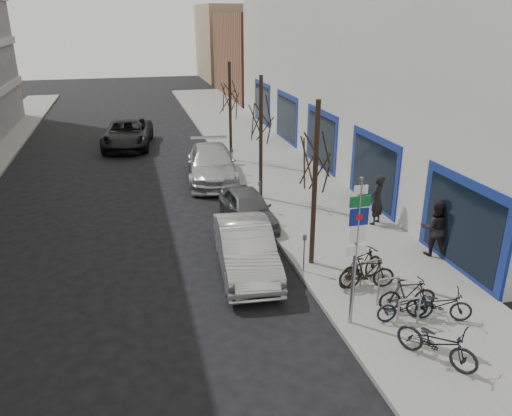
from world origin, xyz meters
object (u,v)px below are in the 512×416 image
meter_back (232,158)px  pedestrian_far (435,228)px  bike_near_left (438,339)px  parked_car_back (212,164)px  meter_front (304,249)px  parked_car_mid (247,208)px  bike_far_curb (440,302)px  pedestrian_near (377,200)px  tree_mid (261,109)px  tree_far (230,88)px  bike_far_inner (367,273)px  bike_mid_curb (406,304)px  bike_mid_inner (361,266)px  bike_rack (388,288)px  meter_mid (260,193)px  parked_car_front (246,249)px  highway_sign_pole (356,244)px  bike_near_right (408,294)px  tree_near (316,146)px  lane_car (128,134)px

meter_back → pedestrian_far: size_ratio=0.64×
bike_near_left → parked_car_back: (-2.67, 15.47, 0.09)m
meter_front → parked_car_mid: (-0.75, 4.53, -0.22)m
bike_far_curb → pedestrian_near: pedestrian_near is taller
pedestrian_far → tree_mid: bearing=-37.0°
tree_far → bike_far_inner: tree_far is taller
bike_mid_curb → bike_mid_inner: bike_mid_inner is taller
bike_near_left → tree_mid: bearing=60.5°
bike_rack → meter_mid: size_ratio=1.78×
tree_far → parked_car_front: 13.34m
highway_sign_pole → bike_far_inner: size_ratio=2.48×
parked_car_mid → meter_front: bearing=-83.5°
highway_sign_pole → parked_car_mid: bearing=97.6°
meter_back → bike_near_right: 13.98m
tree_near → meter_front: size_ratio=4.33×
meter_mid → parked_car_front: (-1.71, -4.74, -0.13)m
bike_far_inner → pedestrian_far: bearing=-54.5°
parked_car_mid → lane_car: size_ratio=0.68×
meter_mid → bike_far_inner: (1.46, -6.95, -0.25)m
bike_rack → pedestrian_far: (3.00, 2.46, 0.48)m
highway_sign_pole → parked_car_mid: 7.80m
meter_back → bike_near_left: meter_back is taller
meter_mid → parked_car_back: size_ratio=0.22×
bike_mid_inner → bike_near_right: bearing=175.3°
tree_mid → bike_far_inner: size_ratio=3.24×
pedestrian_far → meter_mid: bearing=-27.6°
tree_near → parked_car_back: tree_near is taller
meter_front → pedestrian_near: size_ratio=0.64×
bike_near_left → pedestrian_far: size_ratio=0.99×
meter_front → bike_near_right: meter_front is taller
highway_sign_pole → bike_far_curb: bearing=-9.9°
bike_rack → lane_car: lane_car is taller
tree_near → parked_car_mid: size_ratio=1.35×
highway_sign_pole → meter_front: size_ratio=3.31×
parked_car_front → parked_car_back: size_ratio=0.83×
bike_mid_curb → parked_car_mid: 8.16m
tree_near → tree_mid: bearing=90.0°
meter_back → bike_mid_inner: meter_back is taller
bike_near_left → bike_mid_curb: size_ratio=1.22×
tree_far → pedestrian_far: 14.39m
bike_mid_curb → meter_front: bearing=32.7°
bike_near_right → pedestrian_far: bearing=-34.3°
bike_near_right → bike_mid_inner: bearing=27.1°
parked_car_mid → bike_rack: bearing=-73.8°
tree_far → bike_near_left: 18.79m
tree_mid → highway_sign_pole: bearing=-91.1°
lane_car → bike_far_inner: bearing=-64.5°
bike_far_curb → pedestrian_far: size_ratio=0.86×
tree_near → pedestrian_far: size_ratio=2.78×
parked_car_front → pedestrian_near: bearing=26.1°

